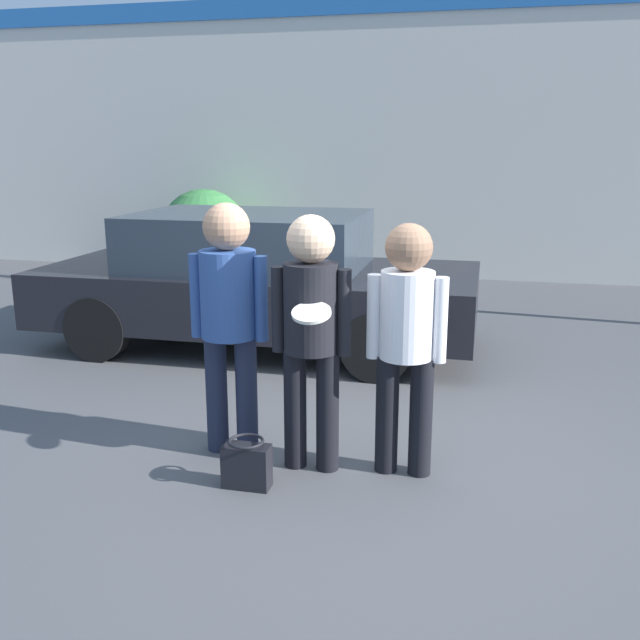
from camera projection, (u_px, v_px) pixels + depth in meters
ground_plane at (334, 453)px, 5.01m from camera, size 56.00×56.00×0.00m
storefront_building at (429, 138)px, 11.07m from camera, size 24.00×0.22×4.31m
person_left at (229, 306)px, 4.79m from camera, size 0.55×0.38×1.74m
person_middle_with_frisbee at (311, 322)px, 4.54m from camera, size 0.52×0.54×1.69m
person_right at (406, 330)px, 4.49m from camera, size 0.51×0.34×1.64m
parked_car_near at (256, 280)px, 7.48m from camera, size 4.51×1.94×1.41m
shrub at (204, 234)px, 11.35m from camera, size 1.41×1.41×1.41m
handbag at (247, 464)px, 4.48m from camera, size 0.30×0.23×0.32m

